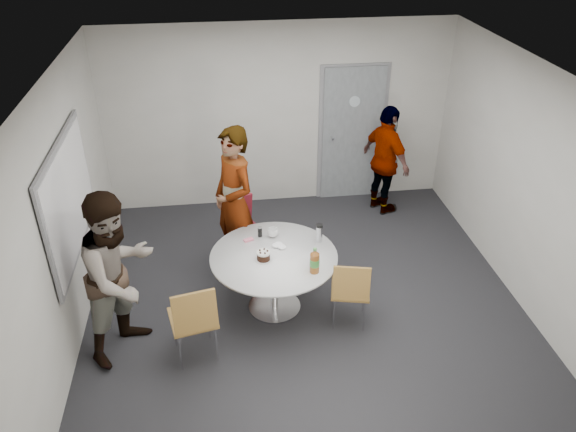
{
  "coord_description": "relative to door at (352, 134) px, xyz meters",
  "views": [
    {
      "loc": [
        -0.88,
        -5.13,
        4.29
      ],
      "look_at": [
        -0.16,
        0.25,
        1.03
      ],
      "focal_mm": 35.0,
      "sensor_mm": 36.0,
      "label": 1
    }
  ],
  "objects": [
    {
      "name": "chair_far",
      "position": [
        -1.76,
        -1.55,
        -0.48
      ],
      "size": [
        0.57,
        0.59,
        0.89
      ],
      "rotation": [
        0.0,
        0.0,
        3.58
      ],
      "color": "maroon",
      "rests_on": "floor"
    },
    {
      "name": "chair_near_left",
      "position": [
        -2.34,
        -3.29,
        -0.45
      ],
      "size": [
        0.53,
        0.57,
        0.95
      ],
      "rotation": [
        0.0,
        0.0,
        0.21
      ],
      "color": "olive",
      "rests_on": "floor"
    },
    {
      "name": "table",
      "position": [
        -1.44,
        -2.57,
        -0.39
      ],
      "size": [
        1.41,
        1.41,
        1.04
      ],
      "color": "silver",
      "rests_on": "floor"
    },
    {
      "name": "ceiling",
      "position": [
        -1.1,
        -2.48,
        1.67
      ],
      "size": [
        5.0,
        5.0,
        0.0
      ],
      "primitive_type": "plane",
      "rotation": [
        3.14,
        0.0,
        0.0
      ],
      "color": "silver",
      "rests_on": "wall_back"
    },
    {
      "name": "person_left",
      "position": [
        -3.05,
        -2.97,
        -0.1
      ],
      "size": [
        1.1,
        1.14,
        1.85
      ],
      "primitive_type": "imported",
      "rotation": [
        0.0,
        0.0,
        0.92
      ],
      "color": "white",
      "rests_on": "floor"
    },
    {
      "name": "whiteboard",
      "position": [
        -3.56,
        -2.28,
        0.42
      ],
      "size": [
        0.04,
        1.9,
        1.25
      ],
      "color": "gray",
      "rests_on": "wall_left"
    },
    {
      "name": "chair_near_right",
      "position": [
        -0.68,
        -2.98,
        -0.5
      ],
      "size": [
        0.49,
        0.52,
        0.86
      ],
      "rotation": [
        0.0,
        0.0,
        -0.23
      ],
      "color": "olive",
      "rests_on": "floor"
    },
    {
      "name": "person_right",
      "position": [
        0.39,
        -0.53,
        -0.21
      ],
      "size": [
        0.73,
        1.04,
        1.63
      ],
      "primitive_type": "imported",
      "rotation": [
        0.0,
        0.0,
        1.96
      ],
      "color": "black",
      "rests_on": "floor"
    },
    {
      "name": "door",
      "position": [
        0.0,
        0.0,
        0.0
      ],
      "size": [
        1.02,
        0.17,
        2.12
      ],
      "color": "slate",
      "rests_on": "wall_back"
    },
    {
      "name": "person_main",
      "position": [
        -1.84,
        -1.69,
        -0.08
      ],
      "size": [
        0.73,
        0.82,
        1.9
      ],
      "primitive_type": "imported",
      "rotation": [
        0.0,
        0.0,
        -1.08
      ],
      "color": "#A5C6EA",
      "rests_on": "floor"
    },
    {
      "name": "floor",
      "position": [
        -1.1,
        -2.48,
        -1.03
      ],
      "size": [
        5.0,
        5.0,
        0.0
      ],
      "primitive_type": "plane",
      "color": "black",
      "rests_on": "ground"
    },
    {
      "name": "wall_back",
      "position": [
        -1.1,
        0.02,
        0.32
      ],
      "size": [
        5.0,
        0.0,
        5.0
      ],
      "primitive_type": "plane",
      "rotation": [
        1.57,
        0.0,
        0.0
      ],
      "color": "#B0AEA7",
      "rests_on": "floor"
    },
    {
      "name": "wall_left",
      "position": [
        -3.6,
        -2.48,
        0.32
      ],
      "size": [
        0.0,
        5.0,
        5.0
      ],
      "primitive_type": "plane",
      "rotation": [
        1.57,
        0.0,
        1.57
      ],
      "color": "#B0AEA7",
      "rests_on": "floor"
    },
    {
      "name": "wall_front",
      "position": [
        -1.1,
        -4.98,
        0.32
      ],
      "size": [
        5.0,
        0.0,
        5.0
      ],
      "primitive_type": "plane",
      "rotation": [
        -1.57,
        0.0,
        0.0
      ],
      "color": "#B0AEA7",
      "rests_on": "floor"
    },
    {
      "name": "wall_right",
      "position": [
        1.4,
        -2.48,
        0.32
      ],
      "size": [
        0.0,
        5.0,
        5.0
      ],
      "primitive_type": "plane",
      "rotation": [
        1.57,
        0.0,
        -1.57
      ],
      "color": "#B0AEA7",
      "rests_on": "floor"
    }
  ]
}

